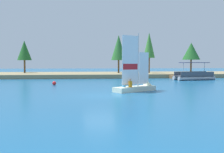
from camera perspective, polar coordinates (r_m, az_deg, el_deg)
The scene contains 10 objects.
ground_plane at distance 21.71m, azimuth -2.72°, elevation -4.18°, with size 200.00×200.00×0.00m, color #195684.
shore_bank at distance 51.04m, azimuth -4.58°, elevation 0.38°, with size 80.00×13.80×0.70m, color #897A56.
shoreline_tree_midleft at distance 55.13m, azimuth -18.55°, elevation 5.38°, with size 2.82×2.82×6.39m.
shoreline_tree_centre at distance 51.92m, azimuth 1.45°, elevation 6.30°, with size 2.94×2.94×7.46m.
shoreline_tree_midright at distance 51.59m, azimuth 8.09°, elevation 6.72°, with size 2.23×2.23×7.86m.
shoreline_tree_right at distance 51.11m, azimuth 16.87°, elevation 5.29°, with size 3.25×3.25×5.74m.
wooden_dock at distance 44.65m, azimuth 14.15°, elevation -0.20°, with size 1.57×5.40×0.53m, color brown.
sailboat at distance 25.52m, azimuth 6.17°, elevation -2.04°, with size 4.90×3.74×5.90m.
pontoon_boat at distance 43.00m, azimuth 17.42°, elevation 0.14°, with size 6.77×3.41×2.76m.
channel_buoy at distance 32.32m, azimuth -12.49°, elevation -1.44°, with size 0.47×0.47×0.47m, color red.
Camera 1 is at (-1.20, -21.50, 2.73)m, focal length 41.96 mm.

